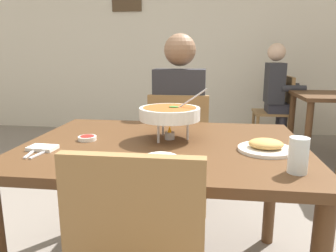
{
  "coord_description": "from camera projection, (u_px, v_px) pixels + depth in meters",
  "views": [
    {
      "loc": [
        0.21,
        -1.46,
        1.17
      ],
      "look_at": [
        0.0,
        0.15,
        0.8
      ],
      "focal_mm": 34.15,
      "sensor_mm": 36.0,
      "label": 1
    }
  ],
  "objects": [
    {
      "name": "curry_bowl",
      "position": [
        170.0,
        114.0,
        1.57
      ],
      "size": [
        0.33,
        0.3,
        0.26
      ],
      "color": "silver",
      "rests_on": "dining_table_main"
    },
    {
      "name": "cafe_rear_partition",
      "position": [
        197.0,
        32.0,
        4.71
      ],
      "size": [
        10.0,
        0.1,
        3.0
      ],
      "primitive_type": "cube",
      "color": "beige",
      "rests_on": "ground_plane"
    },
    {
      "name": "rice_plate",
      "position": [
        161.0,
        162.0,
        1.19
      ],
      "size": [
        0.24,
        0.24,
        0.06
      ],
      "color": "white",
      "rests_on": "dining_table_main"
    },
    {
      "name": "napkin_folded",
      "position": [
        43.0,
        148.0,
        1.42
      ],
      "size": [
        0.13,
        0.09,
        0.02
      ],
      "primitive_type": "cube",
      "rotation": [
        0.0,
        0.0,
        -0.07
      ],
      "color": "white",
      "rests_on": "dining_table_main"
    },
    {
      "name": "drink_glass",
      "position": [
        298.0,
        157.0,
        1.13
      ],
      "size": [
        0.07,
        0.07,
        0.13
      ],
      "color": "silver",
      "rests_on": "dining_table_main"
    },
    {
      "name": "patron_bg_left",
      "position": [
        277.0,
        89.0,
        4.02
      ],
      "size": [
        0.45,
        0.4,
        1.31
      ],
      "color": "#2D2D38",
      "rests_on": "ground_plane"
    },
    {
      "name": "chair_diner_main",
      "position": [
        179.0,
        146.0,
        2.35
      ],
      "size": [
        0.44,
        0.44,
        0.9
      ],
      "color": "olive",
      "rests_on": "ground_plane"
    },
    {
      "name": "dining_table_main",
      "position": [
        164.0,
        162.0,
        1.55
      ],
      "size": [
        1.32,
        1.0,
        0.75
      ],
      "color": "#51331C",
      "rests_on": "ground_plane"
    },
    {
      "name": "spoon_utensil",
      "position": [
        43.0,
        152.0,
        1.37
      ],
      "size": [
        0.04,
        0.17,
        0.01
      ],
      "primitive_type": "cube",
      "rotation": [
        0.0,
        0.0,
        -0.16
      ],
      "color": "silver",
      "rests_on": "dining_table_main"
    },
    {
      "name": "chair_bg_left",
      "position": [
        279.0,
        107.0,
        4.11
      ],
      "size": [
        0.44,
        0.44,
        0.9
      ],
      "color": "olive",
      "rests_on": "ground_plane"
    },
    {
      "name": "appetizer_plate",
      "position": [
        266.0,
        147.0,
        1.4
      ],
      "size": [
        0.24,
        0.24,
        0.06
      ],
      "color": "white",
      "rests_on": "dining_table_main"
    },
    {
      "name": "diner_main",
      "position": [
        180.0,
        114.0,
        2.33
      ],
      "size": [
        0.4,
        0.45,
        1.31
      ],
      "color": "#2D2D38",
      "rests_on": "ground_plane"
    },
    {
      "name": "fork_utensil",
      "position": [
        32.0,
        152.0,
        1.38
      ],
      "size": [
        0.04,
        0.17,
        0.01
      ],
      "primitive_type": "cube",
      "rotation": [
        0.0,
        0.0,
        0.17
      ],
      "color": "silver",
      "rests_on": "dining_table_main"
    },
    {
      "name": "sauce_dish",
      "position": [
        87.0,
        138.0,
        1.58
      ],
      "size": [
        0.09,
        0.09,
        0.02
      ],
      "color": "white",
      "rests_on": "dining_table_main"
    }
  ]
}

